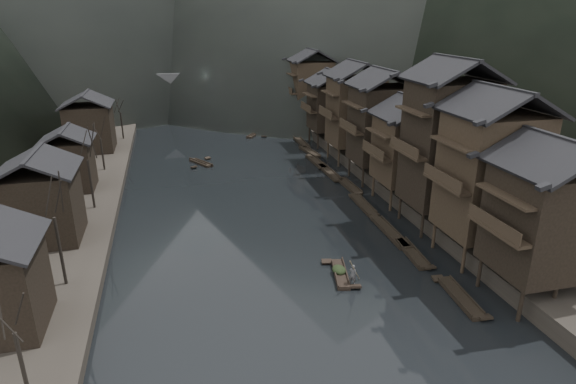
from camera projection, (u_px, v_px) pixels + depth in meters
name	position (u px, v px, depth m)	size (l,w,h in m)	color
water	(289.00, 273.00, 40.52)	(300.00, 300.00, 0.00)	black
right_bank	(427.00, 133.00, 84.49)	(40.00, 200.00, 1.80)	#2D2823
stilt_houses	(389.00, 115.00, 58.45)	(9.00, 67.60, 17.09)	black
left_houses	(61.00, 160.00, 52.21)	(8.10, 53.20, 8.73)	black
bare_trees	(88.00, 163.00, 48.32)	(3.98, 62.03, 7.96)	black
moored_sampans	(345.00, 186.00, 60.36)	(2.37, 55.77, 0.47)	black
midriver_boats	(231.00, 146.00, 78.53)	(14.21, 20.43, 0.44)	black
stone_bridge	(209.00, 89.00, 104.22)	(40.00, 6.00, 9.00)	#4C4C4F
hero_sampan	(340.00, 273.00, 40.12)	(2.03, 5.18, 0.44)	black
cargo_heap	(339.00, 266.00, 40.11)	(1.13, 1.48, 0.68)	black
boatman	(353.00, 272.00, 38.23)	(0.62, 0.41, 1.71)	#4F4F51
bamboo_pole	(357.00, 243.00, 37.41)	(0.06, 0.06, 4.23)	#8C7A51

